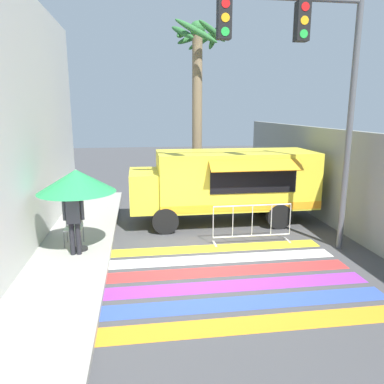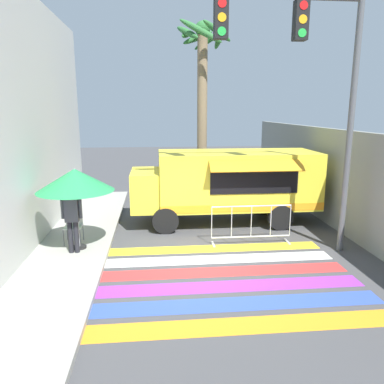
{
  "view_description": "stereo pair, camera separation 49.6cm",
  "coord_description": "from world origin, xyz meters",
  "px_view_note": "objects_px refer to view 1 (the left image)",
  "views": [
    {
      "loc": [
        -1.8,
        -8.73,
        3.77
      ],
      "look_at": [
        -0.22,
        2.22,
        1.33
      ],
      "focal_mm": 35.0,
      "sensor_mm": 36.0,
      "label": 1
    },
    {
      "loc": [
        -1.31,
        -8.79,
        3.77
      ],
      "look_at": [
        -0.22,
        2.22,
        1.33
      ],
      "focal_mm": 35.0,
      "sensor_mm": 36.0,
      "label": 2
    }
  ],
  "objects_px": {
    "traffic_signal_pole": "(304,65)",
    "patio_umbrella": "(76,181)",
    "folding_chair": "(74,225)",
    "palm_tree": "(197,84)",
    "barricade_front": "(252,224)",
    "vendor_person": "(74,216)",
    "food_truck": "(222,181)"
  },
  "relations": [
    {
      "from": "traffic_signal_pole",
      "to": "patio_umbrella",
      "type": "height_order",
      "value": "traffic_signal_pole"
    },
    {
      "from": "folding_chair",
      "to": "patio_umbrella",
      "type": "bearing_deg",
      "value": -88.62
    },
    {
      "from": "folding_chair",
      "to": "palm_tree",
      "type": "height_order",
      "value": "palm_tree"
    },
    {
      "from": "barricade_front",
      "to": "palm_tree",
      "type": "bearing_deg",
      "value": 97.5
    },
    {
      "from": "traffic_signal_pole",
      "to": "vendor_person",
      "type": "distance_m",
      "value": 6.87
    },
    {
      "from": "food_truck",
      "to": "folding_chair",
      "type": "xyz_separation_m",
      "value": [
        -4.56,
        -1.82,
        -0.75
      ]
    },
    {
      "from": "food_truck",
      "to": "barricade_front",
      "type": "relative_size",
      "value": 2.65
    },
    {
      "from": "food_truck",
      "to": "palm_tree",
      "type": "relative_size",
      "value": 0.85
    },
    {
      "from": "vendor_person",
      "to": "palm_tree",
      "type": "bearing_deg",
      "value": 67.35
    },
    {
      "from": "food_truck",
      "to": "traffic_signal_pole",
      "type": "distance_m",
      "value": 4.67
    },
    {
      "from": "patio_umbrella",
      "to": "folding_chair",
      "type": "distance_m",
      "value": 1.44
    },
    {
      "from": "patio_umbrella",
      "to": "palm_tree",
      "type": "xyz_separation_m",
      "value": [
        4.03,
        5.76,
        2.79
      ]
    },
    {
      "from": "traffic_signal_pole",
      "to": "folding_chair",
      "type": "xyz_separation_m",
      "value": [
        -5.95,
        1.04,
        -4.17
      ]
    },
    {
      "from": "patio_umbrella",
      "to": "folding_chair",
      "type": "relative_size",
      "value": 2.39
    },
    {
      "from": "folding_chair",
      "to": "palm_tree",
      "type": "distance_m",
      "value": 7.9
    },
    {
      "from": "traffic_signal_pole",
      "to": "barricade_front",
      "type": "height_order",
      "value": "traffic_signal_pole"
    },
    {
      "from": "vendor_person",
      "to": "barricade_front",
      "type": "height_order",
      "value": "vendor_person"
    },
    {
      "from": "food_truck",
      "to": "patio_umbrella",
      "type": "height_order",
      "value": "food_truck"
    },
    {
      "from": "patio_umbrella",
      "to": "vendor_person",
      "type": "xyz_separation_m",
      "value": [
        -0.08,
        -0.29,
        -0.84
      ]
    },
    {
      "from": "food_truck",
      "to": "patio_umbrella",
      "type": "distance_m",
      "value": 4.96
    },
    {
      "from": "patio_umbrella",
      "to": "vendor_person",
      "type": "relative_size",
      "value": 1.21
    },
    {
      "from": "folding_chair",
      "to": "vendor_person",
      "type": "relative_size",
      "value": 0.51
    },
    {
      "from": "food_truck",
      "to": "folding_chair",
      "type": "relative_size",
      "value": 6.77
    },
    {
      "from": "vendor_person",
      "to": "palm_tree",
      "type": "height_order",
      "value": "palm_tree"
    },
    {
      "from": "patio_umbrella",
      "to": "barricade_front",
      "type": "height_order",
      "value": "patio_umbrella"
    },
    {
      "from": "palm_tree",
      "to": "folding_chair",
      "type": "bearing_deg",
      "value": -129.26
    },
    {
      "from": "traffic_signal_pole",
      "to": "folding_chair",
      "type": "height_order",
      "value": "traffic_signal_pole"
    },
    {
      "from": "patio_umbrella",
      "to": "vendor_person",
      "type": "height_order",
      "value": "patio_umbrella"
    },
    {
      "from": "folding_chair",
      "to": "barricade_front",
      "type": "bearing_deg",
      "value": -25.63
    },
    {
      "from": "vendor_person",
      "to": "barricade_front",
      "type": "distance_m",
      "value": 4.9
    },
    {
      "from": "patio_umbrella",
      "to": "barricade_front",
      "type": "distance_m",
      "value": 4.97
    },
    {
      "from": "patio_umbrella",
      "to": "traffic_signal_pole",
      "type": "bearing_deg",
      "value": -5.03
    }
  ]
}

